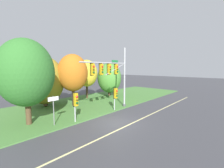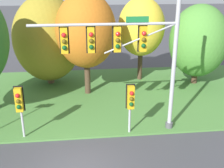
{
  "view_description": "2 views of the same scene",
  "coord_description": "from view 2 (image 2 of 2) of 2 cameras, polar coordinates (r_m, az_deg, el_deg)",
  "views": [
    {
      "loc": [
        -10.6,
        -9.1,
        5.28
      ],
      "look_at": [
        3.46,
        3.79,
        3.2
      ],
      "focal_mm": 24.0,
      "sensor_mm": 36.0,
      "label": 1
    },
    {
      "loc": [
        0.41,
        -10.25,
        7.89
      ],
      "look_at": [
        2.02,
        3.99,
        2.45
      ],
      "focal_mm": 45.0,
      "sensor_mm": 36.0,
      "label": 2
    }
  ],
  "objects": [
    {
      "name": "traffic_signal_mast",
      "position": [
        13.87,
        3.48,
        7.38
      ],
      "size": [
        7.33,
        0.49,
        7.76
      ],
      "color": "#9EA0A5",
      "rests_on": "grass_verge"
    },
    {
      "name": "tree_mid_verge",
      "position": [
        22.13,
        5.98,
        11.41
      ],
      "size": [
        3.6,
        3.6,
        6.49
      ],
      "color": "#423021",
      "rests_on": "grass_verge"
    },
    {
      "name": "tree_left_of_mast",
      "position": [
        21.84,
        -12.94,
        8.94
      ],
      "size": [
        5.13,
        5.13,
        6.71
      ],
      "color": "brown",
      "rests_on": "grass_verge"
    },
    {
      "name": "grass_verge",
      "position": [
        20.09,
        -7.12,
        -2.35
      ],
      "size": [
        48.0,
        11.5,
        0.1
      ],
      "primitive_type": "cube",
      "color": "#477A38",
      "rests_on": "ground"
    },
    {
      "name": "tree_tall_centre",
      "position": [
        22.27,
        17.14,
        8.32
      ],
      "size": [
        4.35,
        4.35,
        6.05
      ],
      "color": "#423021",
      "rests_on": "grass_verge"
    },
    {
      "name": "pedestrian_signal_further_along",
      "position": [
        14.33,
        3.81,
        -3.21
      ],
      "size": [
        0.46,
        0.55,
        2.78
      ],
      "color": "#9EA0A5",
      "rests_on": "grass_verge"
    },
    {
      "name": "tree_behind_signpost",
      "position": [
        19.11,
        -5.32,
        10.71
      ],
      "size": [
        4.05,
        4.05,
        7.02
      ],
      "color": "#423021",
      "rests_on": "grass_verge"
    },
    {
      "name": "pedestrian_signal_near_kerb",
      "position": [
        14.57,
        -18.33,
        -3.58
      ],
      "size": [
        0.46,
        0.55,
        2.86
      ],
      "color": "#9EA0A5",
      "rests_on": "grass_verge"
    }
  ]
}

